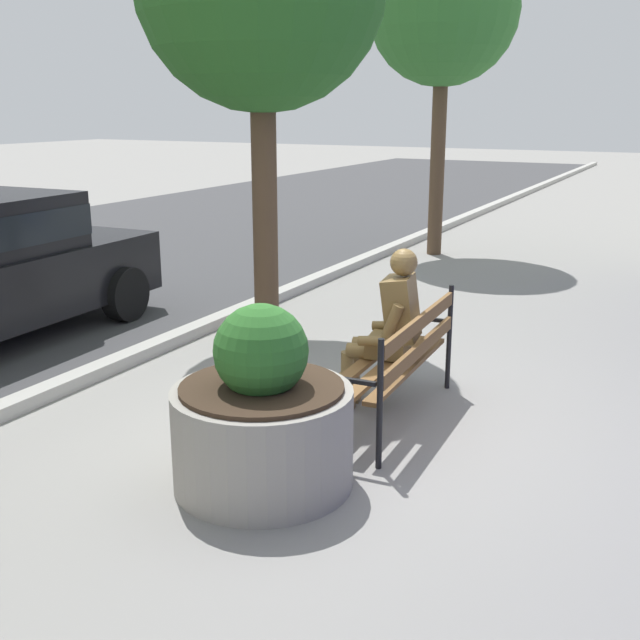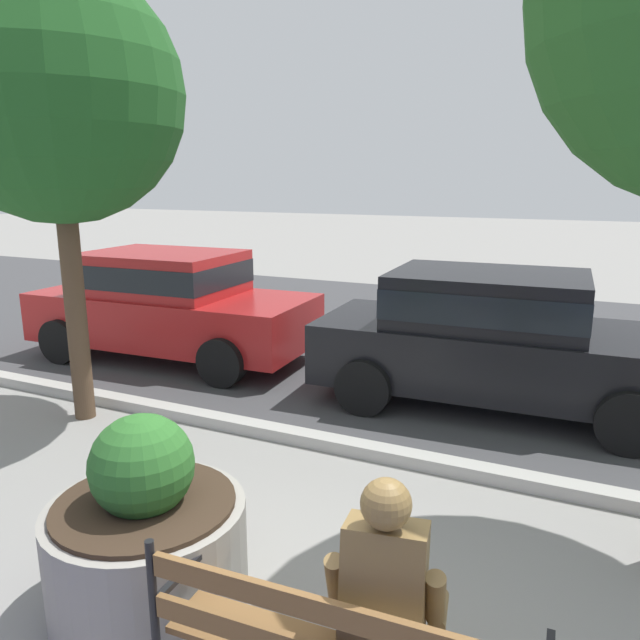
# 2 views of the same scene
# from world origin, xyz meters

# --- Properties ---
(ground_plane) EXTENTS (80.00, 80.00, 0.00)m
(ground_plane) POSITION_xyz_m (0.00, 0.00, 0.00)
(ground_plane) COLOR gray
(curb_stone) EXTENTS (60.00, 0.20, 0.12)m
(curb_stone) POSITION_xyz_m (0.00, 2.90, 0.06)
(curb_stone) COLOR #B2AFA8
(curb_stone) RESTS_ON ground
(park_bench) EXTENTS (1.82, 0.61, 0.95)m
(park_bench) POSITION_xyz_m (0.20, 0.01, 0.54)
(park_bench) COLOR brown
(park_bench) RESTS_ON ground
(bronze_statue_seated) EXTENTS (0.60, 0.83, 1.37)m
(bronze_statue_seated) POSITION_xyz_m (0.38, 0.23, 0.67)
(bronze_statue_seated) COLOR olive
(bronze_statue_seated) RESTS_ON ground
(concrete_planter) EXTENTS (1.20, 1.20, 1.24)m
(concrete_planter) POSITION_xyz_m (-1.23, 0.41, 0.46)
(concrete_planter) COLOR gray
(concrete_planter) RESTS_ON ground
(street_tree_far_corner) EXTENTS (2.40, 2.40, 5.14)m
(street_tree_far_corner) POSITION_xyz_m (7.25, 2.17, 3.90)
(street_tree_far_corner) COLOR brown
(street_tree_far_corner) RESTS_ON ground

